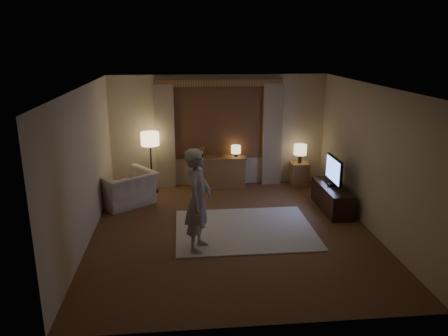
{
  "coord_description": "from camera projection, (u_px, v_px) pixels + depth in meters",
  "views": [
    {
      "loc": [
        -0.86,
        -7.23,
        3.33
      ],
      "look_at": [
        -0.09,
        0.6,
        1.03
      ],
      "focal_mm": 35.0,
      "sensor_mm": 36.0,
      "label": 1
    }
  ],
  "objects": [
    {
      "name": "rug",
      "position": [
        245.0,
        229.0,
        7.99
      ],
      "size": [
        2.5,
        2.0,
        0.02
      ],
      "primitive_type": "cube",
      "color": "beige",
      "rests_on": "floor"
    },
    {
      "name": "tv_stand",
      "position": [
        332.0,
        198.0,
        8.88
      ],
      "size": [
        0.45,
        1.4,
        0.5
      ],
      "primitive_type": "cube",
      "color": "black",
      "rests_on": "floor"
    },
    {
      "name": "floor_lamp",
      "position": [
        150.0,
        142.0,
        9.69
      ],
      "size": [
        0.4,
        0.4,
        1.38
      ],
      "color": "black",
      "rests_on": "floor"
    },
    {
      "name": "side_table",
      "position": [
        299.0,
        174.0,
        10.36
      ],
      "size": [
        0.4,
        0.4,
        0.56
      ],
      "primitive_type": "cube",
      "color": "brown",
      "rests_on": "floor"
    },
    {
      "name": "table_lamp_side",
      "position": [
        300.0,
        150.0,
        10.2
      ],
      "size": [
        0.3,
        0.3,
        0.44
      ],
      "color": "black",
      "rests_on": "side_table"
    },
    {
      "name": "person",
      "position": [
        198.0,
        200.0,
        6.99
      ],
      "size": [
        0.59,
        0.72,
        1.7
      ],
      "primitive_type": "imported",
      "rotation": [
        0.0,
        0.0,
        1.24
      ],
      "color": "#B4ADA7",
      "rests_on": "rug"
    },
    {
      "name": "picture_frame",
      "position": [
        219.0,
        154.0,
        10.08
      ],
      "size": [
        0.16,
        0.02,
        0.2
      ],
      "primitive_type": "cube",
      "color": "brown",
      "rests_on": "sideboard"
    },
    {
      "name": "plant",
      "position": [
        201.0,
        153.0,
        10.03
      ],
      "size": [
        0.16,
        0.13,
        0.3
      ],
      "primitive_type": "imported",
      "color": "#999999",
      "rests_on": "sideboard"
    },
    {
      "name": "table_lamp_sideboard",
      "position": [
        236.0,
        150.0,
        10.09
      ],
      "size": [
        0.22,
        0.22,
        0.3
      ],
      "color": "black",
      "rests_on": "sideboard"
    },
    {
      "name": "sideboard",
      "position": [
        219.0,
        173.0,
        10.21
      ],
      "size": [
        1.2,
        0.4,
        0.7
      ],
      "primitive_type": "cube",
      "color": "brown",
      "rests_on": "floor"
    },
    {
      "name": "room",
      "position": [
        229.0,
        153.0,
        8.03
      ],
      "size": [
        5.04,
        5.54,
        2.64
      ],
      "color": "brown",
      "rests_on": "ground"
    },
    {
      "name": "tv",
      "position": [
        334.0,
        171.0,
        8.72
      ],
      "size": [
        0.2,
        0.83,
        0.6
      ],
      "color": "black",
      "rests_on": "tv_stand"
    },
    {
      "name": "armchair",
      "position": [
        126.0,
        189.0,
        9.1
      ],
      "size": [
        1.45,
        1.43,
        0.71
      ],
      "primitive_type": "imported",
      "rotation": [
        0.0,
        0.0,
        -2.5
      ],
      "color": "beige",
      "rests_on": "floor"
    }
  ]
}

